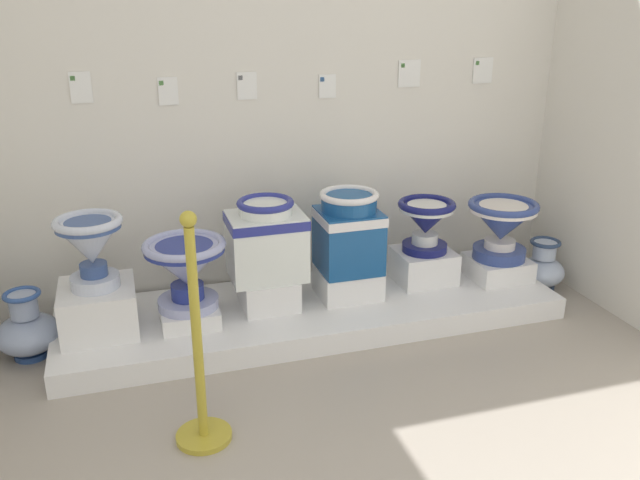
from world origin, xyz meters
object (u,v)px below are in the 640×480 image
(antique_toilet_pale_glazed, at_px, (90,243))
(decorative_vase_companion, at_px, (28,331))
(plinth_block_pale_glazed, at_px, (99,309))
(antique_toilet_rightmost, at_px, (426,219))
(info_placard_fourth, at_px, (327,86))
(stanchion_post_near_left, at_px, (199,371))
(decorative_vase_corner, at_px, (542,268))
(plinth_block_central_ornate, at_px, (268,291))
(info_placard_third, at_px, (247,86))
(plinth_block_tall_cobalt, at_px, (497,267))
(info_placard_second, at_px, (168,91))
(antique_toilet_tall_cobalt, at_px, (502,223))
(plinth_block_rightmost, at_px, (423,265))
(antique_toilet_central_ornate, at_px, (266,238))
(info_placard_fifth, at_px, (409,73))
(plinth_block_squat_floral, at_px, (348,282))
(antique_toilet_squat_floral, at_px, (349,229))
(plinth_block_slender_white, at_px, (189,314))
(info_placard_sixth, at_px, (483,70))
(antique_toilet_slender_white, at_px, (186,265))
(info_placard_first, at_px, (81,87))

(antique_toilet_pale_glazed, bearing_deg, decorative_vase_companion, 171.44)
(antique_toilet_pale_glazed, bearing_deg, plinth_block_pale_glazed, -90.00)
(antique_toilet_rightmost, bearing_deg, antique_toilet_pale_glazed, -177.04)
(info_placard_fourth, height_order, stanchion_post_near_left, info_placard_fourth)
(decorative_vase_corner, xyz_separation_m, stanchion_post_near_left, (-2.20, -0.86, 0.18))
(plinth_block_central_ornate, height_order, info_placard_third, info_placard_third)
(plinth_block_tall_cobalt, bearing_deg, stanchion_post_near_left, -155.23)
(info_placard_second, bearing_deg, antique_toilet_tall_cobalt, -13.01)
(plinth_block_pale_glazed, distance_m, antique_toilet_pale_glazed, 0.35)
(antique_toilet_pale_glazed, bearing_deg, plinth_block_rightmost, 2.96)
(antique_toilet_central_ornate, bearing_deg, decorative_vase_companion, 179.37)
(plinth_block_tall_cobalt, xyz_separation_m, decorative_vase_companion, (-2.63, 0.05, -0.04))
(info_placard_second, distance_m, decorative_vase_corner, 2.44)
(decorative_vase_companion, bearing_deg, info_placard_fifth, 9.59)
(plinth_block_squat_floral, bearing_deg, antique_toilet_squat_floral, 0.00)
(plinth_block_slender_white, height_order, info_placard_fourth, info_placard_fourth)
(info_placard_third, xyz_separation_m, info_placard_sixth, (1.44, 0.00, 0.04))
(info_placard_sixth, relative_size, stanchion_post_near_left, 0.15)
(antique_toilet_slender_white, bearing_deg, plinth_block_rightmost, 5.46)
(decorative_vase_companion, distance_m, decorative_vase_corner, 2.94)
(antique_toilet_central_ornate, bearing_deg, plinth_block_squat_floral, -1.02)
(plinth_block_central_ornate, distance_m, info_placard_second, 1.19)
(antique_toilet_squat_floral, bearing_deg, antique_toilet_pale_glazed, -178.67)
(plinth_block_pale_glazed, height_order, antique_toilet_tall_cobalt, antique_toilet_tall_cobalt)
(antique_toilet_pale_glazed, distance_m, plinth_block_tall_cobalt, 2.32)
(decorative_vase_corner, bearing_deg, antique_toilet_squat_floral, 178.27)
(antique_toilet_rightmost, bearing_deg, plinth_block_pale_glazed, -177.04)
(antique_toilet_slender_white, bearing_deg, antique_toilet_rightmost, 5.46)
(plinth_block_pale_glazed, distance_m, plinth_block_central_ornate, 0.88)
(plinth_block_squat_floral, bearing_deg, plinth_block_central_ornate, 178.98)
(antique_toilet_slender_white, height_order, antique_toilet_rightmost, antique_toilet_rightmost)
(plinth_block_slender_white, height_order, antique_toilet_rightmost, antique_toilet_rightmost)
(antique_toilet_slender_white, bearing_deg, info_placard_fifth, 18.27)
(plinth_block_rightmost, bearing_deg, antique_toilet_rightmost, 180.00)
(info_placard_sixth, bearing_deg, info_placard_first, -180.00)
(info_placard_fourth, bearing_deg, antique_toilet_central_ornate, -140.12)
(info_placard_fifth, bearing_deg, plinth_block_slender_white, -161.73)
(info_placard_second, bearing_deg, info_placard_first, 180.00)
(antique_toilet_slender_white, height_order, plinth_block_rightmost, antique_toilet_slender_white)
(info_placard_third, xyz_separation_m, info_placard_fifth, (0.96, 0.00, 0.03))
(plinth_block_pale_glazed, bearing_deg, antique_toilet_central_ornate, 2.55)
(plinth_block_pale_glazed, height_order, plinth_block_tall_cobalt, plinth_block_pale_glazed)
(antique_toilet_rightmost, relative_size, info_placard_fifth, 2.16)
(plinth_block_slender_white, height_order, plinth_block_squat_floral, plinth_block_squat_floral)
(plinth_block_slender_white, xyz_separation_m, info_placard_second, (0.02, 0.46, 1.08))
(antique_toilet_slender_white, height_order, antique_toilet_central_ornate, antique_toilet_central_ornate)
(plinth_block_slender_white, height_order, decorative_vase_companion, decorative_vase_companion)
(plinth_block_slender_white, xyz_separation_m, antique_toilet_central_ornate, (0.44, 0.08, 0.35))
(antique_toilet_central_ornate, relative_size, stanchion_post_near_left, 0.44)
(antique_toilet_slender_white, distance_m, plinth_block_central_ornate, 0.50)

